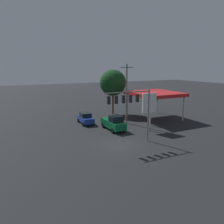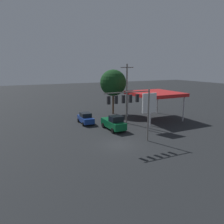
{
  "view_description": "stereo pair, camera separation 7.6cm",
  "coord_description": "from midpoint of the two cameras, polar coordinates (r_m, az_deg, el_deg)",
  "views": [
    {
      "loc": [
        12.36,
        23.42,
        9.92
      ],
      "look_at": [
        0.0,
        -2.0,
        3.93
      ],
      "focal_mm": 35.0,
      "sensor_mm": 36.0,
      "label": 1
    },
    {
      "loc": [
        12.29,
        23.45,
        9.92
      ],
      "look_at": [
        0.0,
        -2.0,
        3.93
      ],
      "focal_mm": 35.0,
      "sensor_mm": 36.0,
      "label": 2
    }
  ],
  "objects": [
    {
      "name": "gas_station_canopy",
      "position": [
        41.77,
        11.02,
        4.66
      ],
      "size": [
        8.47,
        8.94,
        5.12
      ],
      "color": "red",
      "rests_on": "ground"
    },
    {
      "name": "pickup_parked",
      "position": [
        34.33,
        0.39,
        -2.89
      ],
      "size": [
        2.35,
        5.24,
        2.4
      ],
      "rotation": [
        0.0,
        0.0,
        1.59
      ],
      "color": "#0C592D",
      "rests_on": "ground"
    },
    {
      "name": "ground_plane",
      "position": [
        28.28,
        1.71,
        -8.57
      ],
      "size": [
        200.0,
        200.0,
        0.0
      ],
      "primitive_type": "plane",
      "color": "black"
    },
    {
      "name": "sedan_waiting",
      "position": [
        38.39,
        -7.0,
        -1.63
      ],
      "size": [
        2.14,
        4.44,
        1.93
      ],
      "rotation": [
        0.0,
        0.0,
        1.55
      ],
      "color": "navy",
      "rests_on": "ground"
    },
    {
      "name": "utility_pole",
      "position": [
        37.64,
        3.76,
        5.07
      ],
      "size": [
        2.4,
        0.26,
        10.25
      ],
      "color": "slate",
      "rests_on": "ground"
    },
    {
      "name": "street_tree",
      "position": [
        45.18,
        0.19,
        7.64
      ],
      "size": [
        5.39,
        5.39,
        9.22
      ],
      "color": "#4C331E",
      "rests_on": "ground"
    },
    {
      "name": "price_sign",
      "position": [
        33.85,
        9.62,
        1.97
      ],
      "size": [
        2.46,
        0.27,
        5.87
      ],
      "color": "#B7B7BC",
      "rests_on": "ground"
    },
    {
      "name": "traffic_signal_assembly",
      "position": [
        27.37,
        4.83,
        2.4
      ],
      "size": [
        6.48,
        0.43,
        7.05
      ],
      "color": "slate",
      "rests_on": "ground"
    }
  ]
}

